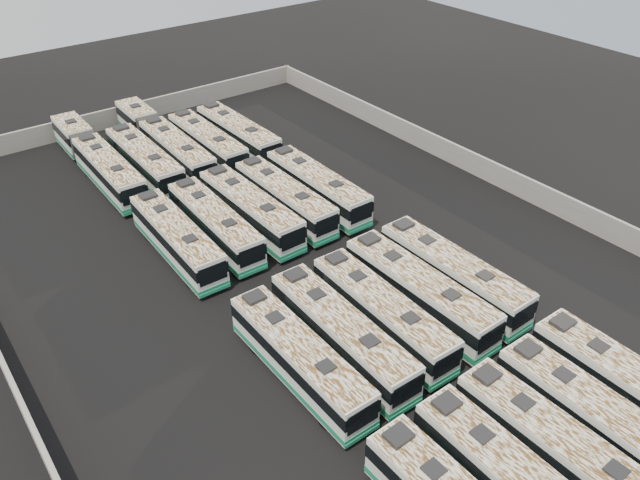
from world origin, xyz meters
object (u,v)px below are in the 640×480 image
(bus_midfront_center, at_px, (382,313))
(bus_midfront_far_left, at_px, (300,358))
(bus_midfront_left, at_px, (341,334))
(bus_back_left, at_px, (145,161))
(bus_midback_far_right, at_px, (317,187))
(bus_midfront_right, at_px, (419,292))
(bus_midfront_far_right, at_px, (452,274))
(bus_midback_right, at_px, (285,198))
(bus_back_far_left, at_px, (97,159))
(bus_back_far_right, at_px, (238,135))
(bus_midback_left, at_px, (215,224))
(bus_midback_far_left, at_px, (177,239))
(bus_back_center, at_px, (163,140))
(bus_front_center, at_px, (561,453))
(bus_front_far_right, at_px, (634,392))
(bus_midback_center, at_px, (251,210))
(bus_back_right, at_px, (208,143))
(bus_front_right, at_px, (600,424))

(bus_midfront_center, bearing_deg, bus_midfront_far_left, -177.74)
(bus_midfront_left, distance_m, bus_back_left, 30.66)
(bus_midback_far_right, bearing_deg, bus_midfront_right, -101.31)
(bus_midfront_right, height_order, bus_midfront_far_right, bus_midfront_right)
(bus_midfront_right, bearing_deg, bus_midfront_far_right, -0.41)
(bus_midfront_left, relative_size, bus_midfront_right, 0.99)
(bus_midback_right, distance_m, bus_back_far_left, 20.30)
(bus_back_left, height_order, bus_back_far_right, bus_back_left)
(bus_midfront_left, height_order, bus_midback_left, bus_midfront_left)
(bus_midback_far_right, bearing_deg, bus_midback_far_left, -179.81)
(bus_back_center, xyz_separation_m, bus_back_far_right, (6.90, -3.51, 0.03))
(bus_midback_far_left, distance_m, bus_back_far_right, 19.80)
(bus_front_center, height_order, bus_back_left, bus_back_left)
(bus_front_far_right, xyz_separation_m, bus_midfront_right, (-3.47, 14.20, 0.02))
(bus_midback_far_right, xyz_separation_m, bus_back_far_right, (0.10, 14.02, 0.01))
(bus_midback_far_left, bearing_deg, bus_front_center, -75.75)
(bus_midfront_far_right, xyz_separation_m, bus_back_far_right, (0.02, 30.43, -0.02))
(bus_midback_center, distance_m, bus_back_far_left, 18.66)
(bus_midback_left, height_order, bus_midback_right, bus_midback_right)
(bus_midback_far_left, relative_size, bus_back_center, 0.64)
(bus_back_far_left, xyz_separation_m, bus_back_right, (10.35, -3.48, -0.00))
(bus_front_center, relative_size, bus_back_far_left, 0.64)
(bus_front_right, xyz_separation_m, bus_back_far_right, (3.60, 44.73, 0.01))
(bus_back_far_right, bearing_deg, bus_back_far_left, 164.68)
(bus_midback_right, distance_m, bus_back_center, 17.71)
(bus_back_far_left, relative_size, bus_back_left, 1.52)
(bus_midfront_left, xyz_separation_m, bus_midback_right, (6.95, 16.64, -0.05))
(bus_midfront_right, height_order, bus_midback_far_left, bus_midfront_right)
(bus_back_left, xyz_separation_m, bus_back_far_right, (10.43, -0.13, -0.02))
(bus_front_far_right, xyz_separation_m, bus_back_far_left, (-13.94, 48.21, -0.04))
(bus_midfront_left, xyz_separation_m, bus_back_far_left, (-3.42, 34.09, -0.03))
(bus_front_right, xyz_separation_m, bus_front_far_right, (3.60, 0.08, 0.03))
(bus_front_right, height_order, bus_midfront_right, bus_midfront_right)
(bus_midfront_far_left, height_order, bus_midfront_far_right, bus_midfront_far_right)
(bus_midfront_far_left, bearing_deg, bus_midback_right, 58.47)
(bus_front_center, height_order, bus_back_far_left, same)
(bus_midfront_far_right, relative_size, bus_back_left, 1.00)
(bus_midfront_center, relative_size, bus_midback_left, 1.01)
(bus_midfront_left, bearing_deg, bus_back_far_right, 72.19)
(bus_midback_far_left, bearing_deg, bus_midback_center, 3.19)
(bus_front_far_right, distance_m, bus_back_left, 45.98)
(bus_midfront_right, bearing_deg, bus_front_far_right, -77.02)
(bus_midfront_far_right, xyz_separation_m, bus_midback_far_right, (-0.08, 16.41, -0.02))
(bus_midfront_center, xyz_separation_m, bus_back_far_left, (-6.92, 34.08, 0.01))
(bus_midfront_left, height_order, bus_midback_far_left, bus_midfront_left)
(bus_midfront_left, xyz_separation_m, bus_midback_far_left, (-3.48, 16.53, -0.04))
(bus_midback_center, relative_size, bus_back_center, 0.65)
(bus_midback_far_right, xyz_separation_m, bus_back_left, (-10.33, 14.15, 0.03))
(bus_midfront_center, height_order, bus_back_far_right, bus_back_far_right)
(bus_midfront_far_left, relative_size, bus_midback_right, 0.99)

